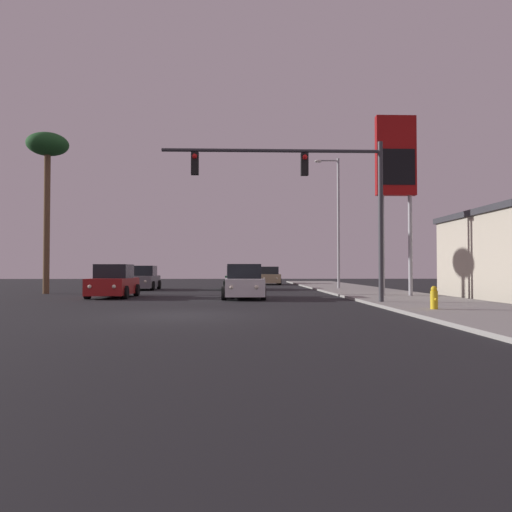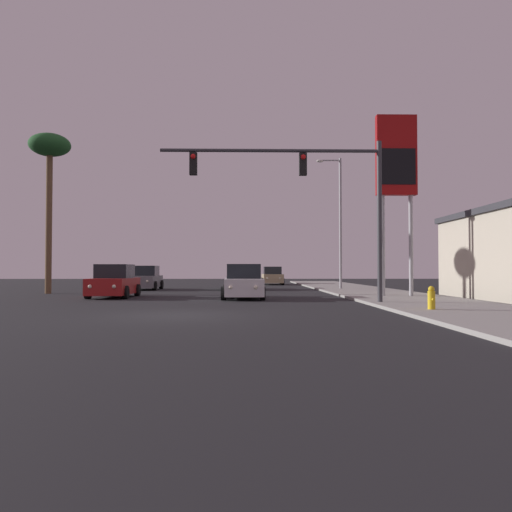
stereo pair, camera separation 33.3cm
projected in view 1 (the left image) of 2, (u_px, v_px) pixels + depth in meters
name	position (u px, v px, depth m)	size (l,w,h in m)	color
ground_plane	(181.00, 315.00, 15.41)	(120.00, 120.00, 0.00)	black
sidewalk_right	(389.00, 296.00, 25.71)	(5.00, 60.00, 0.12)	gray
car_tan	(269.00, 276.00, 46.74)	(2.04, 4.33, 1.68)	tan
car_green	(238.00, 279.00, 35.37)	(2.04, 4.32, 1.68)	#195933
car_grey	(143.00, 279.00, 34.90)	(2.04, 4.32, 1.68)	slate
car_red	(114.00, 282.00, 25.21)	(2.04, 4.32, 1.68)	maroon
car_white	(244.00, 283.00, 24.32)	(2.04, 4.34, 1.68)	silver
traffic_light_mast	(315.00, 186.00, 20.14)	(8.95, 0.36, 6.50)	#38383D
street_lamp	(337.00, 216.00, 34.45)	(1.74, 0.24, 9.00)	#99999E
gas_station_sign	(396.00, 166.00, 24.94)	(2.00, 0.42, 9.00)	#99999E
fire_hydrant	(434.00, 298.00, 16.34)	(0.24, 0.34, 0.76)	gold
palm_tree_near	(48.00, 154.00, 29.31)	(2.40, 2.40, 9.46)	brown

